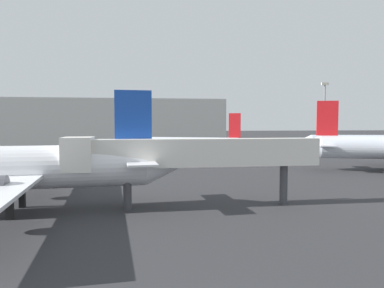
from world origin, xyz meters
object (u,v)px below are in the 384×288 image
Objects in this scene: airplane_at_gate at (3,169)px; jet_bridge at (184,154)px; airplane_far_right at (357,140)px; light_mast_right at (324,110)px; airplane_far_left at (187,143)px.

airplane_at_gate is 14.67m from jet_bridge.
airplane_far_right is (66.43, 56.23, -0.93)m from airplane_at_gate.
airplane_at_gate reaches higher than airplane_far_right.
airplane_far_right is at bearing -97.71° from light_mast_right.
light_mast_right is (3.09, 22.86, 8.63)m from airplane_far_right.
airplane_at_gate is 50.30m from airplane_far_left.
airplane_at_gate is 87.04m from airplane_far_right.
airplane_far_left reaches higher than jet_bridge.
airplane_far_left is 59.69m from light_mast_right.
airplane_far_left is (20.67, 45.85, -0.74)m from airplane_at_gate.
airplane_at_gate is at bearing 51.76° from airplane_far_right.
airplane_far_left is at bearing -145.77° from light_mast_right.
airplane_far_left is 46.21m from jet_bridge.
airplane_far_right reaches higher than airplane_far_left.
airplane_far_right is at bearing -147.47° from airplane_far_left.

